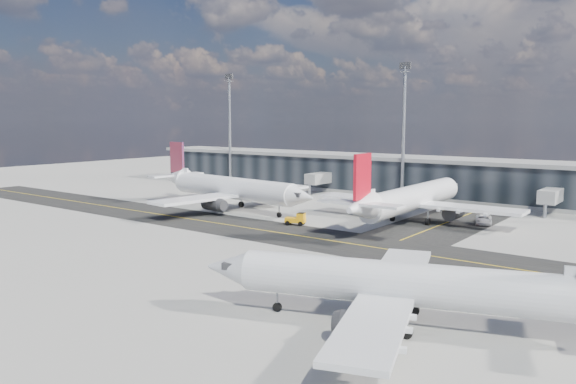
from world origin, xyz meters
name	(u,v)px	position (x,y,z in m)	size (l,w,h in m)	color
ground	(258,236)	(0.00, 0.00, 0.00)	(300.00, 300.00, 0.00)	gray
taxiway_lanes	(321,228)	(3.91, 10.74, 0.01)	(180.00, 63.00, 0.03)	black
terminal_concourse	(416,178)	(0.04, 54.93, 4.09)	(152.00, 19.80, 8.80)	black
floodlight_masts	(404,126)	(0.00, 48.00, 15.61)	(102.50, 0.70, 28.90)	gray
airliner_af	(230,188)	(-20.35, 16.03, 4.09)	(41.81, 35.74, 12.38)	white
airliner_redtail	(411,199)	(13.27, 23.72, 4.09)	(35.42, 41.64, 12.37)	white
airliner_near	(407,285)	(33.11, -20.17, 3.55)	(35.39, 30.55, 10.75)	silver
baggage_tug	(297,219)	(-0.61, 10.65, 1.02)	(3.59, 2.55, 2.04)	#FFAC0D
service_van	(484,220)	(23.34, 29.86, 0.75)	(2.49, 5.41, 1.50)	white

